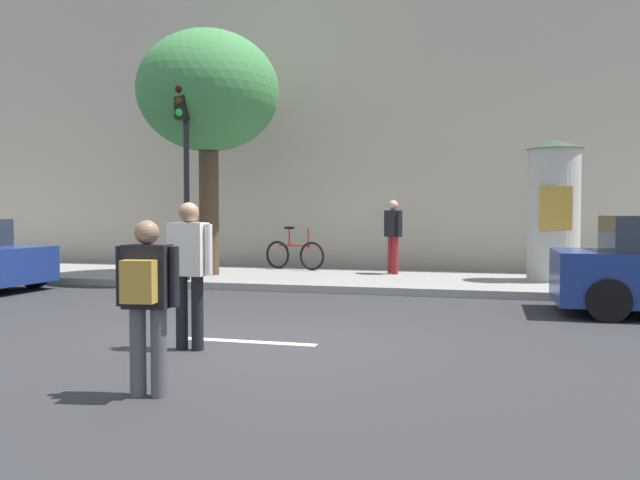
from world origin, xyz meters
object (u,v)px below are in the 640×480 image
poster_column (554,209)px  pedestrian_with_bag (189,264)px  street_tree (208,93)px  traffic_light (184,148)px  bicycle_leaning (294,254)px  pedestrian_tallest (146,294)px  pedestrian_in_light_jacket (393,230)px

poster_column → pedestrian_with_bag: bearing=-120.0°
street_tree → pedestrian_with_bag: size_ratio=3.29×
traffic_light → poster_column: size_ratio=1.39×
poster_column → bicycle_leaning: bearing=168.8°
traffic_light → pedestrian_tallest: 8.80m
pedestrian_with_bag → pedestrian_in_light_jacket: 8.61m
poster_column → pedestrian_in_light_jacket: bearing=169.2°
bicycle_leaning → pedestrian_with_bag: bearing=-80.0°
traffic_light → pedestrian_tallest: bearing=-65.3°
poster_column → bicycle_leaning: 6.36m
traffic_light → pedestrian_tallest: (3.57, -7.77, -2.06)m
bicycle_leaning → pedestrian_tallest: bearing=-79.0°
pedestrian_with_bag → street_tree: bearing=113.1°
traffic_light → pedestrian_in_light_jacket: 5.17m
pedestrian_with_bag → traffic_light: bearing=117.3°
street_tree → bicycle_leaning: size_ratio=3.29×
traffic_light → street_tree: street_tree is taller
street_tree → pedestrian_tallest: size_ratio=3.69×
poster_column → pedestrian_with_bag: (-4.54, -7.88, -0.66)m
street_tree → pedestrian_tallest: 10.44m
street_tree → pedestrian_in_light_jacket: bearing=17.8°
poster_column → bicycle_leaning: size_ratio=1.74×
bicycle_leaning → pedestrian_in_light_jacket: bearing=-11.8°
traffic_light → pedestrian_tallest: size_ratio=2.72×
pedestrian_tallest → poster_column: bearing=67.8°
pedestrian_tallest → pedestrian_with_bag: (-0.55, 1.92, 0.10)m
poster_column → street_tree: 8.12m
poster_column → pedestrian_tallest: bearing=-112.2°
pedestrian_tallest → traffic_light: bearing=114.7°
poster_column → pedestrian_in_light_jacket: poster_column is taller
traffic_light → poster_column: bearing=15.0°
pedestrian_with_bag → pedestrian_in_light_jacket: bearing=83.2°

